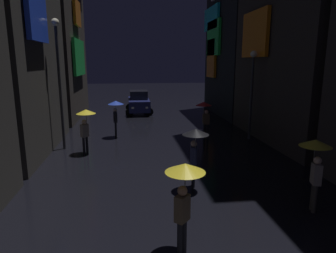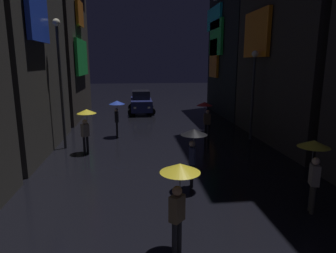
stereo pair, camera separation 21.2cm
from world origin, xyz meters
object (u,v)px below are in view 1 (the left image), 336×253
Objects in this scene: pedestrian_midstreet_centre_black at (195,141)px; pedestrian_midstreet_left_yellow at (86,119)px; streetlamp_left_far at (59,71)px; car_distant at (139,102)px; streetlamp_right_far at (252,84)px; pedestrian_foreground_right_red at (205,110)px; pedestrian_far_right_blue at (116,108)px; pedestrian_near_crossing_yellow at (184,184)px; pedestrian_foreground_left_yellow at (316,155)px.

pedestrian_midstreet_left_yellow is at bearing 132.47° from pedestrian_midstreet_centre_black.
car_distant is at bearing 68.27° from streetlamp_left_far.
streetlamp_right_far reaches higher than car_distant.
pedestrian_foreground_right_red is 0.43× the size of streetlamp_right_far.
streetlamp_left_far is (-10.00, -0.67, 0.75)m from streetlamp_right_far.
car_distant is (-1.35, 15.87, -0.74)m from pedestrian_midstreet_centre_black.
pedestrian_midstreet_left_yellow is 9.02m from streetlamp_right_far.
pedestrian_foreground_right_red is 5.07m from pedestrian_far_right_blue.
pedestrian_near_crossing_yellow is 0.43× the size of streetlamp_right_far.
streetlamp_right_far is (5.56, 9.72, 1.43)m from pedestrian_near_crossing_yellow.
pedestrian_foreground_right_red is 1.00× the size of pedestrian_far_right_blue.
pedestrian_foreground_right_red is 9.92m from car_distant.
pedestrian_foreground_left_yellow is 3.65m from pedestrian_midstreet_centre_black.
pedestrian_foreground_left_yellow is at bearing -82.70° from pedestrian_foreground_right_red.
pedestrian_foreground_right_red is (2.00, 6.56, 0.00)m from pedestrian_midstreet_centre_black.
car_distant is at bearing 75.82° from pedestrian_midstreet_left_yellow.
streetlamp_right_far reaches higher than pedestrian_far_right_blue.
pedestrian_near_crossing_yellow is (-4.10, -1.53, 0.00)m from pedestrian_foreground_left_yellow.
car_distant is at bearing 103.99° from pedestrian_foreground_left_yellow.
pedestrian_midstreet_centre_black is 6.86m from pedestrian_foreground_right_red.
pedestrian_midstreet_left_yellow reaches higher than car_distant.
pedestrian_midstreet_centre_black is 3.62m from pedestrian_near_crossing_yellow.
pedestrian_foreground_left_yellow is at bearing 20.42° from pedestrian_near_crossing_yellow.
pedestrian_far_right_blue is 7.76m from streetlamp_right_far.
pedestrian_foreground_left_yellow is 1.00× the size of pedestrian_midstreet_left_yellow.
car_distant is at bearing 78.95° from pedestrian_far_right_blue.
pedestrian_midstreet_left_yellow is at bearing -111.84° from pedestrian_far_right_blue.
pedestrian_foreground_right_red is at bearing 17.65° from pedestrian_midstreet_left_yellow.
pedestrian_midstreet_centre_black is 0.34× the size of streetlamp_left_far.
pedestrian_near_crossing_yellow is 11.29m from streetlamp_right_far.
pedestrian_foreground_right_red is at bearing -13.40° from pedestrian_far_right_blue.
pedestrian_far_right_blue is 0.34× the size of streetlamp_left_far.
pedestrian_near_crossing_yellow is 1.00× the size of pedestrian_far_right_blue.
streetlamp_left_far is at bearing 134.41° from pedestrian_midstreet_centre_black.
pedestrian_midstreet_left_yellow is (-7.29, 6.54, 0.00)m from pedestrian_foreground_left_yellow.
pedestrian_foreground_right_red is 0.34× the size of streetlamp_left_far.
pedestrian_far_right_blue is (1.26, 3.15, 0.00)m from pedestrian_midstreet_left_yellow.
pedestrian_near_crossing_yellow and pedestrian_far_right_blue have the same top height.
car_distant is at bearing 109.79° from pedestrian_foreground_right_red.
pedestrian_midstreet_centre_black is 15.94m from car_distant.
pedestrian_far_right_blue is (-4.94, 1.18, 0.00)m from pedestrian_foreground_right_red.
pedestrian_foreground_left_yellow is 1.00× the size of pedestrian_foreground_right_red.
car_distant is (-0.34, 19.34, -0.74)m from pedestrian_near_crossing_yellow.
streetlamp_right_far reaches higher than pedestrian_foreground_right_red.
pedestrian_foreground_left_yellow is at bearing -41.89° from pedestrian_midstreet_left_yellow.
pedestrian_near_crossing_yellow is at bearing -80.25° from pedestrian_far_right_blue.
pedestrian_midstreet_centre_black is at bearing -85.14° from car_distant.
streetlamp_right_far reaches higher than pedestrian_midstreet_centre_black.
pedestrian_foreground_right_red is 1.00× the size of pedestrian_midstreet_left_yellow.
car_distant is at bearing 91.01° from pedestrian_near_crossing_yellow.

